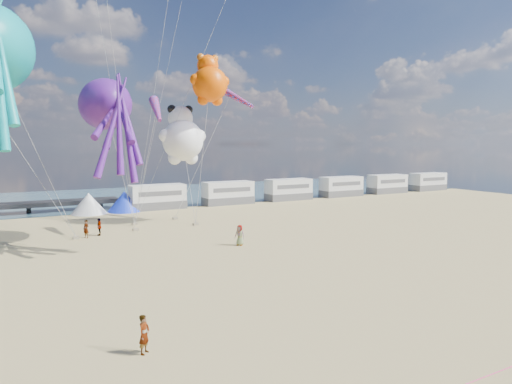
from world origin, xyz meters
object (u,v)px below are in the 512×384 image
standing_person (144,334)px  motorhome_0 (158,197)px  windsock_mid (231,94)px  sandbag_c (196,224)px  sandbag_b (136,230)px  sandbag_d (175,218)px  tent_blue (124,201)px  motorhome_3 (341,187)px  tent_white (89,203)px  motorhome_1 (228,193)px  kite_panda (183,140)px  sandbag_a (76,237)px  beachgoer_3 (99,227)px  beachgoer_5 (86,229)px  windsock_right (157,110)px  kite_octopus_purple (105,104)px  motorhome_5 (428,182)px  motorhome_2 (289,189)px  beachgoer_0 (240,235)px  sandbag_e (135,224)px  kite_teddy_orange (210,84)px  motorhome_4 (387,184)px

standing_person → motorhome_0: bearing=28.9°
windsock_mid → sandbag_c: bearing=-176.9°
sandbag_b → sandbag_d: (5.26, 4.33, 0.00)m
tent_blue → motorhome_3: bearing=0.0°
tent_white → standing_person: (-3.80, -37.63, -0.44)m
motorhome_1 → standing_person: size_ratio=4.37×
motorhome_1 → kite_panda: bearing=-133.5°
motorhome_1 → sandbag_a: bearing=-146.1°
tent_white → sandbag_d: size_ratio=8.00×
sandbag_d → beachgoer_3: bearing=-149.8°
beachgoer_5 → windsock_right: bearing=45.9°
motorhome_0 → tent_blue: 4.01m
standing_person → windsock_right: 26.05m
sandbag_b → kite_octopus_purple: (-2.84, -2.72, 11.00)m
motorhome_5 → sandbag_a: motorhome_5 is taller
sandbag_c → beachgoer_5: bearing=-172.9°
motorhome_5 → sandbag_c: 49.22m
beachgoer_5 → sandbag_a: (-0.81, 0.06, -0.66)m
motorhome_3 → tent_blue: bearing=180.0°
motorhome_2 → standing_person: 48.64m
kite_octopus_purple → windsock_mid: bearing=31.2°
sandbag_b → windsock_right: size_ratio=0.12×
sandbag_b → sandbag_c: bearing=0.7°
motorhome_2 → standing_person: (-30.80, -37.63, -0.74)m
beachgoer_0 → sandbag_e: bearing=157.9°
kite_teddy_orange → motorhome_4: bearing=37.9°
beachgoer_3 → windsock_right: (4.89, -1.43, 10.12)m
tent_blue → sandbag_a: size_ratio=8.00×
motorhome_0 → motorhome_4: bearing=0.0°
beachgoer_0 → motorhome_4: bearing=77.7°
motorhome_4 → tent_blue: size_ratio=1.65×
sandbag_d → sandbag_e: same height
motorhome_5 → sandbag_a: 60.33m
motorhome_4 → sandbag_c: 40.12m
motorhome_0 → sandbag_e: motorhome_0 is taller
standing_person → sandbag_d: standing_person is taller
motorhome_2 → kite_octopus_purple: kite_octopus_purple is taller
tent_blue → windsock_right: bearing=-91.2°
sandbag_b → motorhome_3: bearing=20.3°
motorhome_5 → sandbag_b: size_ratio=13.20×
standing_person → kite_teddy_orange: (13.47, 24.99, 12.91)m
sandbag_b → windsock_mid: 16.94m
motorhome_4 → motorhome_5: size_ratio=1.00×
motorhome_1 → sandbag_c: bearing=-126.9°
beachgoer_5 → beachgoer_3: bearing=80.4°
kite_teddy_orange → windsock_mid: 3.75m
sandbag_b → kite_panda: kite_panda is taller
motorhome_4 → standing_person: (-49.80, -37.63, -0.74)m
tent_blue → kite_octopus_purple: (-4.76, -15.48, 9.91)m
beachgoer_0 → kite_octopus_purple: size_ratio=0.15×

